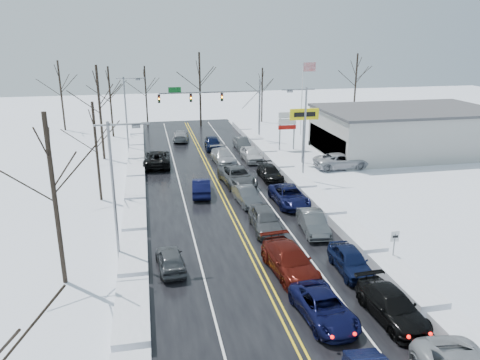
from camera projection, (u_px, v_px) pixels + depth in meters
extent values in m
plane|color=silver|center=(238.00, 226.00, 35.09)|extent=(160.00, 160.00, 0.00)
cube|color=black|center=(233.00, 216.00, 36.95)|extent=(14.00, 84.00, 0.01)
cube|color=silver|center=(135.00, 224.00, 35.50)|extent=(1.75, 72.00, 0.72)
cube|color=silver|center=(324.00, 209.00, 38.41)|extent=(1.75, 72.00, 0.72)
cylinder|color=slate|center=(259.00, 110.00, 61.61)|extent=(0.24, 0.24, 8.00)
cylinder|color=slate|center=(210.00, 92.00, 59.61)|extent=(13.00, 0.18, 0.18)
cylinder|color=slate|center=(251.00, 100.00, 60.96)|extent=(2.33, 0.10, 2.33)
cube|color=#0C591E|center=(175.00, 90.00, 58.63)|extent=(1.60, 0.08, 0.70)
cube|color=black|center=(222.00, 97.00, 60.09)|extent=(0.32, 0.25, 1.05)
sphere|color=#3F0705|center=(222.00, 95.00, 59.85)|extent=(0.20, 0.20, 0.20)
sphere|color=orange|center=(222.00, 97.00, 59.95)|extent=(0.22, 0.22, 0.22)
sphere|color=black|center=(222.00, 100.00, 60.04)|extent=(0.20, 0.20, 0.20)
cube|color=black|center=(191.00, 98.00, 59.33)|extent=(0.32, 0.25, 1.05)
sphere|color=#3F0705|center=(191.00, 96.00, 59.09)|extent=(0.20, 0.20, 0.20)
sphere|color=orange|center=(191.00, 98.00, 59.18)|extent=(0.22, 0.22, 0.22)
sphere|color=black|center=(191.00, 100.00, 59.27)|extent=(0.20, 0.20, 0.20)
cube|color=black|center=(159.00, 99.00, 58.57)|extent=(0.32, 0.25, 1.05)
sphere|color=#3F0705|center=(159.00, 97.00, 58.33)|extent=(0.20, 0.20, 0.20)
sphere|color=orange|center=(159.00, 99.00, 58.42)|extent=(0.22, 0.22, 0.22)
sphere|color=black|center=(159.00, 101.00, 58.51)|extent=(0.20, 0.20, 0.20)
cylinder|color=slate|center=(303.00, 138.00, 51.17)|extent=(0.20, 0.20, 5.60)
cube|color=yellow|center=(304.00, 114.00, 50.37)|extent=(3.20, 0.30, 1.20)
cube|color=black|center=(305.00, 115.00, 50.22)|extent=(2.40, 0.04, 0.50)
cylinder|color=slate|center=(280.00, 134.00, 56.84)|extent=(0.16, 0.16, 4.00)
cylinder|color=slate|center=(294.00, 133.00, 57.18)|extent=(0.16, 0.16, 4.00)
cube|color=white|center=(287.00, 115.00, 56.31)|extent=(2.20, 0.22, 0.70)
cube|color=white|center=(287.00, 122.00, 56.55)|extent=(2.20, 0.22, 0.70)
cube|color=#A5120C|center=(287.00, 127.00, 56.77)|extent=(2.20, 0.22, 0.50)
cylinder|color=slate|center=(394.00, 250.00, 28.86)|extent=(0.08, 0.08, 2.20)
cube|color=white|center=(395.00, 236.00, 28.58)|extent=(0.55, 0.05, 0.70)
cube|color=black|center=(395.00, 237.00, 28.55)|extent=(0.35, 0.02, 0.15)
cylinder|color=silver|center=(302.00, 99.00, 64.42)|extent=(0.14, 0.14, 10.00)
cube|color=#A1A09C|center=(406.00, 132.00, 55.70)|extent=(20.00, 12.00, 5.00)
cube|color=#262628|center=(326.00, 143.00, 54.08)|extent=(0.10, 11.00, 2.80)
cube|color=#3F3F42|center=(408.00, 110.00, 54.90)|extent=(20.40, 12.40, 0.30)
cylinder|color=slate|center=(305.00, 135.00, 44.67)|extent=(0.18, 0.18, 9.00)
cylinder|color=slate|center=(298.00, 90.00, 43.20)|extent=(3.20, 0.12, 0.12)
cube|color=slate|center=(290.00, 91.00, 43.10)|extent=(0.50, 0.25, 0.18)
cylinder|color=slate|center=(114.00, 195.00, 28.36)|extent=(0.18, 0.18, 9.00)
cylinder|color=slate|center=(122.00, 124.00, 27.20)|extent=(3.20, 0.12, 0.12)
cube|color=slate|center=(136.00, 126.00, 27.40)|extent=(0.50, 0.25, 0.18)
cylinder|color=slate|center=(126.00, 116.00, 54.48)|extent=(0.18, 0.18, 9.00)
cylinder|color=slate|center=(131.00, 78.00, 53.32)|extent=(3.20, 0.12, 0.12)
cube|color=slate|center=(138.00, 80.00, 53.52)|extent=(0.50, 0.25, 0.18)
cylinder|color=#2D231C|center=(55.00, 202.00, 25.77)|extent=(0.27, 0.27, 10.00)
cylinder|color=#2D231C|center=(97.00, 152.00, 39.25)|extent=(0.23, 0.23, 8.50)
cylinder|color=#2D231C|center=(100.00, 113.00, 51.87)|extent=(0.28, 0.28, 10.50)
cylinder|color=#2D231C|center=(111.00, 102.00, 63.30)|extent=(0.25, 0.25, 9.50)
cylinder|color=#2D231C|center=(61.00, 96.00, 67.44)|extent=(0.27, 0.27, 10.00)
cylinder|color=#2D231C|center=(146.00, 96.00, 70.82)|extent=(0.24, 0.24, 9.00)
cylinder|color=#2D231C|center=(200.00, 90.00, 70.18)|extent=(0.29, 0.29, 11.00)
cylinder|color=#2D231C|center=(262.00, 95.00, 73.87)|extent=(0.23, 0.23, 8.50)
cylinder|color=#2D231C|center=(355.00, 86.00, 77.09)|extent=(0.28, 0.28, 10.50)
imported|color=black|center=(323.00, 319.00, 23.80)|extent=(2.62, 5.02, 1.35)
imported|color=#4A1009|center=(289.00, 273.00, 28.36)|extent=(2.75, 5.77, 1.62)
imported|color=#434649|center=(265.00, 230.00, 34.45)|extent=(2.18, 4.94, 1.65)
imported|color=#404245|center=(246.00, 203.00, 39.71)|extent=(1.85, 4.40, 1.41)
imported|color=#404245|center=(237.00, 184.00, 44.62)|extent=(3.20, 6.07, 1.63)
imported|color=#97999E|center=(223.00, 163.00, 51.80)|extent=(2.55, 5.45, 1.54)
imported|color=black|center=(213.00, 149.00, 57.87)|extent=(2.10, 4.69, 1.57)
imported|color=black|center=(391.00, 318.00, 23.87)|extent=(2.34, 5.11, 1.45)
imported|color=black|center=(350.00, 271.00, 28.50)|extent=(1.92, 4.42, 1.48)
imported|color=#474A4C|center=(313.00, 232.00, 34.11)|extent=(2.01, 4.66, 1.49)
imported|color=#0B0E33|center=(289.00, 204.00, 39.56)|extent=(2.59, 5.43, 1.49)
imported|color=black|center=(270.00, 179.00, 46.22)|extent=(1.96, 4.64, 1.34)
imported|color=silver|center=(251.00, 161.00, 52.65)|extent=(1.99, 4.75, 1.61)
imported|color=#393C3E|center=(242.00, 149.00, 57.91)|extent=(1.61, 4.32, 1.41)
imported|color=black|center=(202.00, 195.00, 41.82)|extent=(2.07, 4.66, 1.49)
imported|color=black|center=(157.00, 166.00, 50.78)|extent=(3.06, 6.20, 1.69)
imported|color=gray|center=(181.00, 141.00, 62.31)|extent=(2.58, 5.05, 1.40)
imported|color=#424447|center=(171.00, 269.00, 28.80)|extent=(1.88, 4.07, 1.35)
imported|color=#AAACB2|center=(341.00, 168.00, 49.90)|extent=(5.82, 2.68, 1.62)
imported|color=#444749|center=(350.00, 157.00, 54.43)|extent=(2.09, 4.96, 1.43)
imported|color=black|center=(319.00, 147.00, 58.68)|extent=(1.81, 4.08, 1.36)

